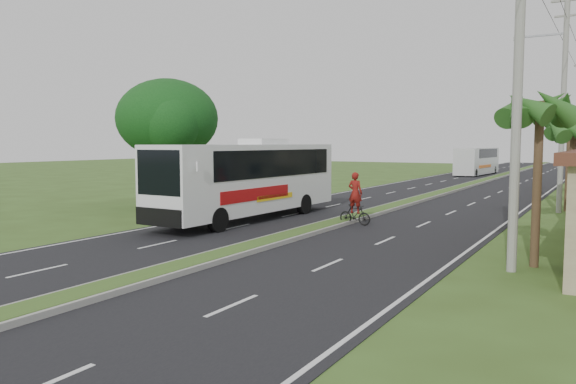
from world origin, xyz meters
The scene contains 14 objects.
ground centered at (0.00, 0.00, 0.00)m, with size 180.00×180.00×0.00m, color #39511E.
road_asphalt centered at (0.00, 20.00, 0.01)m, with size 14.00×160.00×0.02m, color black.
median_strip centered at (0.00, 20.00, 0.10)m, with size 1.20×160.00×0.18m.
lane_edge_left centered at (-6.70, 20.00, 0.00)m, with size 0.12×160.00×0.01m, color silver.
lane_edge_right centered at (6.70, 20.00, 0.00)m, with size 0.12×160.00×0.01m, color silver.
palm_verge_a centered at (9.00, 3.00, 4.74)m, with size 2.40×2.40×5.45m.
palm_verge_b centered at (9.40, 12.00, 4.36)m, with size 2.40×2.40×5.05m.
palm_verge_c centered at (8.80, 19.00, 5.12)m, with size 2.40×2.40×5.85m.
shade_tree centered at (-12.11, 10.02, 5.03)m, with size 6.30×6.00×7.54m.
utility_pole_a centered at (8.50, 2.00, 5.67)m, with size 1.60×0.28×11.00m.
utility_pole_b centered at (8.47, 18.00, 6.26)m, with size 3.20×0.28×12.00m.
coach_bus_main centered at (-4.37, 7.42, 2.18)m, with size 2.94×12.37×3.97m.
coach_bus_far centered at (-3.04, 53.27, 1.80)m, with size 3.01×11.02×3.17m.
motorcyclist centered at (0.82, 8.27, 0.96)m, with size 1.58×0.55×2.44m.
Camera 1 is at (10.98, -15.29, 3.76)m, focal length 35.00 mm.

